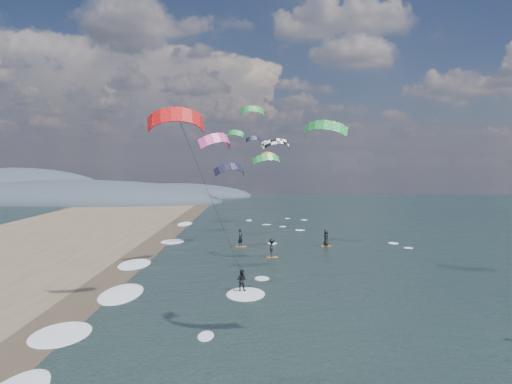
{
  "coord_description": "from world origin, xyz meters",
  "views": [
    {
      "loc": [
        -0.99,
        -22.76,
        8.84
      ],
      "look_at": [
        -1.0,
        12.0,
        7.0
      ],
      "focal_mm": 40.0,
      "sensor_mm": 36.0,
      "label": 1
    }
  ],
  "objects": [
    {
      "name": "kitesurfer_near_b",
      "position": [
        -4.23,
        11.61,
        7.67
      ],
      "size": [
        6.79,
        8.35,
        12.68
      ],
      "color": "#BE6B21",
      "rests_on": "ground"
    },
    {
      "name": "far_kitesurfers",
      "position": [
        1.62,
        33.26,
        0.88
      ],
      "size": [
        10.1,
        8.09,
        1.83
      ],
      "color": "#BE6B21",
      "rests_on": "ground"
    },
    {
      "name": "coastal_hills",
      "position": [
        -44.84,
        107.86,
        0.0
      ],
      "size": [
        80.0,
        41.0,
        15.0
      ],
      "color": "#3D4756",
      "rests_on": "ground"
    },
    {
      "name": "wet_sand_strip",
      "position": [
        -12.0,
        10.0,
        0.0
      ],
      "size": [
        3.0,
        240.0,
        0.0
      ],
      "primitive_type": "cube",
      "color": "#382D23",
      "rests_on": "ground"
    },
    {
      "name": "bg_kite_field",
      "position": [
        0.11,
        53.61,
        11.66
      ],
      "size": [
        12.23,
        70.25,
        8.79
      ],
      "color": "green",
      "rests_on": "ground"
    },
    {
      "name": "shoreline_surf",
      "position": [
        -10.8,
        14.75,
        0.0
      ],
      "size": [
        2.4,
        79.4,
        0.11
      ],
      "color": "white",
      "rests_on": "ground"
    },
    {
      "name": "ground",
      "position": [
        0.0,
        0.0,
        0.0
      ],
      "size": [
        260.0,
        260.0,
        0.0
      ],
      "primitive_type": "plane",
      "color": "black",
      "rests_on": "ground"
    }
  ]
}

